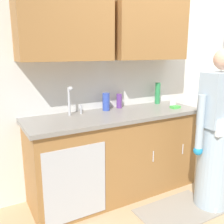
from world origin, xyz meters
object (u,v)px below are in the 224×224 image
Objects in this scene: sink at (78,119)px; sponge at (175,107)px; bottle_water_tall at (158,93)px; bottle_water_short at (119,101)px; person_at_sink at (216,143)px; cup_by_sink at (173,103)px; bottle_cleaner_spray at (106,102)px.

sponge is (1.16, -0.14, 0.03)m from sink.
bottle_water_tall is 1.61× the size of bottle_water_short.
person_at_sink is at bearing -88.39° from bottle_water_tall.
cup_by_sink is (1.23, -0.02, 0.06)m from sink.
sink is 0.31× the size of person_at_sink.
sink is at bearing 179.02° from cup_by_sink.
person_at_sink reaches higher than cup_by_sink.
sponge is (0.01, -0.32, -0.12)m from bottle_water_tall.
bottle_water_tall is at bearing 9.27° from sink.
sink reaches higher than sponge.
sponge is (0.56, -0.34, -0.07)m from bottle_water_short.
cup_by_sink is at bearing -12.86° from bottle_cleaner_spray.
bottle_cleaner_spray is (0.40, 0.17, 0.11)m from sink.
person_at_sink is 9.71× the size of bottle_water_short.
person_at_sink is 0.76m from cup_by_sink.
sink is 1.87× the size of bottle_water_tall.
person_at_sink is (1.18, -0.72, -0.23)m from sink.
bottle_water_tall reaches higher than bottle_cleaner_spray.
person_at_sink is 6.04× the size of bottle_water_tall.
bottle_cleaner_spray is at bearing -178.32° from bottle_water_tall.
cup_by_sink is (0.63, -0.23, -0.04)m from bottle_water_short.
bottle_cleaner_spray is 0.85m from cup_by_sink.
sink is 0.45m from bottle_cleaner_spray.
bottle_water_short is (0.60, 0.21, 0.10)m from sink.
person_at_sink is at bearing -48.77° from bottle_cleaner_spray.
bottle_water_tall is at bearing -1.91° from bottle_water_short.
bottle_water_tall is at bearing 108.47° from cup_by_sink.
sponge is at bearing -6.63° from sink.
sink is at bearing -170.73° from bottle_water_tall.
person_at_sink is 1.15m from bottle_water_short.
cup_by_sink is (0.04, 0.70, 0.29)m from person_at_sink.
bottle_water_tall is 3.30× the size of cup_by_sink.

